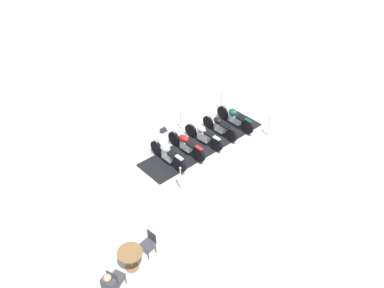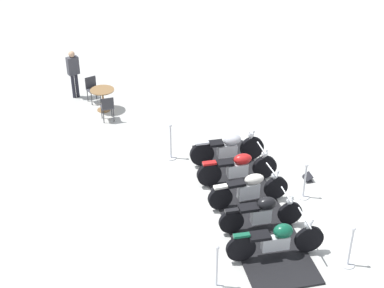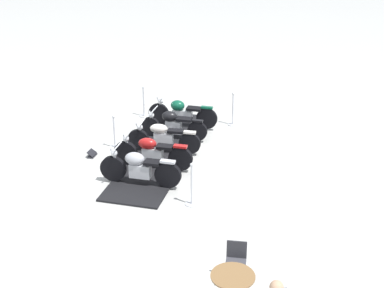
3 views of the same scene
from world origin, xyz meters
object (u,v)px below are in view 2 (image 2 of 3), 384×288
at_px(motorcycle_black, 263,212).
at_px(stanchion_right_mid, 304,187).
at_px(stanchion_right_front, 350,253).
at_px(cafe_chair_across_table, 107,107).
at_px(cafe_table, 103,95).
at_px(stanchion_left_front, 217,272).
at_px(motorcycle_chrome, 228,147).
at_px(motorcycle_forest, 277,239).
at_px(info_placard, 308,178).
at_px(motorcycle_cream, 250,188).
at_px(bystander_person, 73,70).
at_px(stanchion_left_rear, 171,147).
at_px(motorcycle_maroon, 238,167).
at_px(cafe_chair_near_table, 92,88).

xyz_separation_m(motorcycle_black, stanchion_right_mid, (0.98, -1.56, -0.19)).
bearing_deg(stanchion_right_front, cafe_chair_across_table, 27.87).
distance_m(stanchion_right_front, cafe_table, 10.18).
relative_size(stanchion_right_mid, stanchion_left_front, 0.93).
xyz_separation_m(motorcycle_chrome, cafe_chair_across_table, (3.48, 3.07, 0.00)).
relative_size(stanchion_right_front, cafe_chair_across_table, 1.24).
bearing_deg(stanchion_right_mid, cafe_table, 35.32).
relative_size(motorcycle_forest, stanchion_right_front, 2.12).
bearing_deg(stanchion_left_front, cafe_chair_across_table, 8.96).
distance_m(stanchion_left_front, info_placard, 4.96).
distance_m(motorcycle_forest, motorcycle_chrome, 4.17).
xyz_separation_m(stanchion_right_mid, info_placard, (0.72, -0.46, -0.29)).
relative_size(motorcycle_chrome, stanchion_right_mid, 2.09).
relative_size(motorcycle_forest, stanchion_right_mid, 2.20).
distance_m(motorcycle_cream, cafe_table, 7.07).
distance_m(motorcycle_forest, stanchion_right_mid, 2.59).
bearing_deg(motorcycle_chrome, info_placard, -35.04).
distance_m(motorcycle_cream, cafe_chair_across_table, 6.32).
relative_size(stanchion_right_front, info_placard, 2.94).
xyz_separation_m(info_placard, bystander_person, (7.00, 5.86, 1.00)).
bearing_deg(stanchion_left_rear, motorcycle_black, -159.19).
bearing_deg(motorcycle_forest, motorcycle_cream, 91.47).
xyz_separation_m(motorcycle_chrome, info_placard, (-1.42, -1.90, -0.48)).
relative_size(motorcycle_maroon, info_placard, 6.09).
bearing_deg(cafe_table, bystander_person, 33.10).
height_order(motorcycle_cream, stanchion_left_front, stanchion_left_front).
distance_m(cafe_table, cafe_chair_near_table, 0.82).
bearing_deg(stanchion_left_rear, cafe_table, 23.30).
xyz_separation_m(cafe_chair_near_table, cafe_chair_across_table, (-1.59, -0.32, 0.01)).
relative_size(stanchion_right_mid, info_placard, 2.83).
bearing_deg(cafe_chair_near_table, motorcycle_maroon, 9.66).
bearing_deg(stanchion_right_mid, stanchion_right_front, 177.79).
bearing_deg(cafe_chair_near_table, stanchion_right_mid, 14.77).
relative_size(stanchion_left_front, bystander_person, 0.65).
xyz_separation_m(motorcycle_forest, info_placard, (2.75, -2.06, -0.48)).
xyz_separation_m(stanchion_right_mid, cafe_table, (6.44, 4.56, 0.25)).
height_order(motorcycle_black, info_placard, motorcycle_black).
bearing_deg(info_placard, motorcycle_cream, -69.38).
distance_m(stanchion_right_mid, cafe_table, 7.90).
bearing_deg(motorcycle_cream, stanchion_left_rear, 115.93).
bearing_deg(stanchion_left_rear, cafe_chair_near_table, 22.57).
bearing_deg(stanchion_left_rear, info_placard, -121.23).
relative_size(stanchion_left_front, stanchion_left_rear, 1.00).
relative_size(info_placard, cafe_chair_near_table, 0.42).
bearing_deg(stanchion_left_rear, stanchion_right_mid, -133.22).
distance_m(motorcycle_chrome, bystander_person, 6.86).
distance_m(motorcycle_black, motorcycle_maroon, 2.09).
bearing_deg(stanchion_right_mid, motorcycle_forest, 141.78).
relative_size(stanchion_left_rear, bystander_person, 0.65).
bearing_deg(motorcycle_black, info_placard, 41.77).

